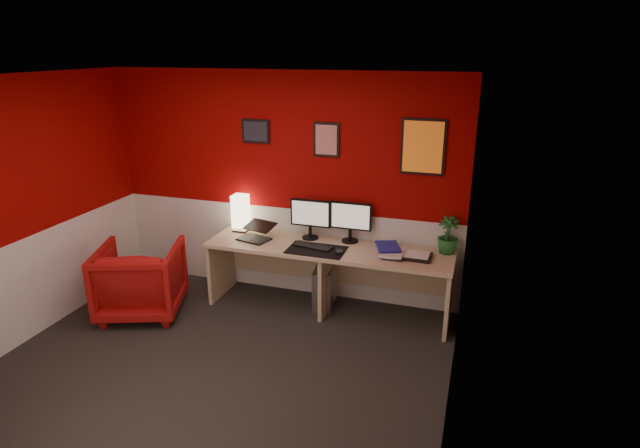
{
  "coord_description": "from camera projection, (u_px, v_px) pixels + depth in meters",
  "views": [
    {
      "loc": [
        2.08,
        -3.46,
        2.73
      ],
      "look_at": [
        0.6,
        1.21,
        1.05
      ],
      "focal_mm": 29.24,
      "sensor_mm": 36.0,
      "label": 1
    }
  ],
  "objects": [
    {
      "name": "wall_back",
      "position": [
        283.0,
        186.0,
        5.78
      ],
      "size": [
        4.0,
        0.01,
        2.5
      ],
      "primitive_type": "cube",
      "color": "#8C0605",
      "rests_on": "ground"
    },
    {
      "name": "laptop",
      "position": [
        254.0,
        230.0,
        5.63
      ],
      "size": [
        0.38,
        0.31,
        0.22
      ],
      "primitive_type": "cube",
      "rotation": [
        0.0,
        0.0,
        -0.25
      ],
      "color": "black",
      "rests_on": "desk"
    },
    {
      "name": "pc_tower",
      "position": [
        324.0,
        286.0,
        5.73
      ],
      "size": [
        0.26,
        0.47,
        0.45
      ],
      "primitive_type": "cube",
      "rotation": [
        0.0,
        0.0,
        0.14
      ],
      "color": "#99999E",
      "rests_on": "ground"
    },
    {
      "name": "mouse",
      "position": [
        339.0,
        252.0,
        5.27
      ],
      "size": [
        0.08,
        0.11,
        0.03
      ],
      "primitive_type": "cube",
      "rotation": [
        0.0,
        0.0,
        0.22
      ],
      "color": "black",
      "rests_on": "desk_mat"
    },
    {
      "name": "desk",
      "position": [
        328.0,
        279.0,
        5.58
      ],
      "size": [
        2.6,
        0.65,
        0.73
      ],
      "primitive_type": "cube",
      "color": "tan",
      "rests_on": "ground"
    },
    {
      "name": "book_top",
      "position": [
        377.0,
        247.0,
        5.28
      ],
      "size": [
        0.32,
        0.36,
        0.03
      ],
      "primitive_type": "imported",
      "rotation": [
        0.0,
        0.0,
        0.36
      ],
      "color": "navy",
      "rests_on": "book_middle"
    },
    {
      "name": "ceiling",
      "position": [
        192.0,
        79.0,
        3.79
      ],
      "size": [
        4.0,
        3.5,
        0.01
      ],
      "primitive_type": "cube",
      "color": "white",
      "rests_on": "ground"
    },
    {
      "name": "book_middle",
      "position": [
        382.0,
        251.0,
        5.24
      ],
      "size": [
        0.23,
        0.31,
        0.02
      ],
      "primitive_type": "imported",
      "rotation": [
        0.0,
        0.0,
        -0.03
      ],
      "color": "silver",
      "rests_on": "book_bottom"
    },
    {
      "name": "shoji_lamp",
      "position": [
        241.0,
        214.0,
        5.88
      ],
      "size": [
        0.16,
        0.16,
        0.4
      ],
      "primitive_type": "cube",
      "color": "#FFE5B2",
      "rests_on": "desk"
    },
    {
      "name": "zen_tray",
      "position": [
        414.0,
        256.0,
        5.19
      ],
      "size": [
        0.35,
        0.26,
        0.03
      ],
      "primitive_type": "cube",
      "rotation": [
        0.0,
        0.0,
        -0.02
      ],
      "color": "black",
      "rests_on": "desk"
    },
    {
      "name": "wainscot_left",
      "position": [
        26.0,
        290.0,
        5.01
      ],
      "size": [
        0.01,
        3.5,
        1.0
      ],
      "primitive_type": "cube",
      "color": "silver",
      "rests_on": "ground"
    },
    {
      "name": "monitor_left",
      "position": [
        310.0,
        213.0,
        5.62
      ],
      "size": [
        0.45,
        0.06,
        0.58
      ],
      "primitive_type": "cube",
      "color": "black",
      "rests_on": "desk"
    },
    {
      "name": "book_bottom",
      "position": [
        381.0,
        253.0,
        5.27
      ],
      "size": [
        0.24,
        0.3,
        0.03
      ],
      "primitive_type": "imported",
      "rotation": [
        0.0,
        0.0,
        0.08
      ],
      "color": "navy",
      "rests_on": "desk"
    },
    {
      "name": "wall_left",
      "position": [
        10.0,
        216.0,
        4.77
      ],
      "size": [
        0.01,
        3.5,
        2.5
      ],
      "primitive_type": "cube",
      "color": "#8C0605",
      "rests_on": "ground"
    },
    {
      "name": "potted_plant",
      "position": [
        448.0,
        235.0,
        5.25
      ],
      "size": [
        0.25,
        0.25,
        0.38
      ],
      "primitive_type": "imported",
      "rotation": [
        0.0,
        0.0,
        -0.18
      ],
      "color": "#19591E",
      "rests_on": "desk"
    },
    {
      "name": "wall_right",
      "position": [
        459.0,
        270.0,
        3.63
      ],
      "size": [
        0.01,
        3.5,
        2.5
      ],
      "primitive_type": "cube",
      "color": "#8C0605",
      "rests_on": "ground"
    },
    {
      "name": "wainscot_right",
      "position": [
        450.0,
        362.0,
        3.87
      ],
      "size": [
        0.01,
        3.5,
        1.0
      ],
      "primitive_type": "cube",
      "color": "silver",
      "rests_on": "ground"
    },
    {
      "name": "art_center",
      "position": [
        326.0,
        140.0,
        5.44
      ],
      "size": [
        0.28,
        0.02,
        0.36
      ],
      "primitive_type": "cube",
      "color": "red",
      "rests_on": "wall_back"
    },
    {
      "name": "desk_mat",
      "position": [
        316.0,
        250.0,
        5.38
      ],
      "size": [
        0.6,
        0.38,
        0.01
      ],
      "primitive_type": "cube",
      "color": "black",
      "rests_on": "desk"
    },
    {
      "name": "keyboard",
      "position": [
        313.0,
        246.0,
        5.44
      ],
      "size": [
        0.44,
        0.21,
        0.02
      ],
      "primitive_type": "cube",
      "rotation": [
        0.0,
        0.0,
        -0.18
      ],
      "color": "black",
      "rests_on": "desk_mat"
    },
    {
      "name": "art_left",
      "position": [
        256.0,
        131.0,
        5.65
      ],
      "size": [
        0.32,
        0.02,
        0.26
      ],
      "primitive_type": "cube",
      "color": "black",
      "rests_on": "wall_back"
    },
    {
      "name": "wainscot_back",
      "position": [
        285.0,
        249.0,
        6.02
      ],
      "size": [
        4.0,
        0.01,
        1.0
      ],
      "primitive_type": "cube",
      "color": "silver",
      "rests_on": "ground"
    },
    {
      "name": "armchair",
      "position": [
        141.0,
        279.0,
        5.52
      ],
      "size": [
        1.05,
        1.07,
        0.77
      ],
      "primitive_type": "imported",
      "rotation": [
        0.0,
        0.0,
        3.49
      ],
      "color": "#A91211",
      "rests_on": "ground"
    },
    {
      "name": "ground",
      "position": [
        214.0,
        372.0,
        4.61
      ],
      "size": [
        4.0,
        3.5,
        0.01
      ],
      "primitive_type": "cube",
      "color": "black",
      "rests_on": "ground"
    },
    {
      "name": "wall_front",
      "position": [
        29.0,
        356.0,
        2.62
      ],
      "size": [
        4.0,
        0.01,
        2.5
      ],
      "primitive_type": "cube",
      "color": "#8C0605",
      "rests_on": "ground"
    },
    {
      "name": "monitor_right",
      "position": [
        350.0,
        216.0,
        5.52
      ],
      "size": [
        0.45,
        0.06,
        0.58
      ],
      "primitive_type": "cube",
      "color": "black",
      "rests_on": "desk"
    },
    {
      "name": "art_right",
      "position": [
        423.0,
        147.0,
        5.16
      ],
      "size": [
        0.44,
        0.02,
        0.56
      ],
      "primitive_type": "cube",
      "color": "orange",
      "rests_on": "wall_back"
    }
  ]
}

